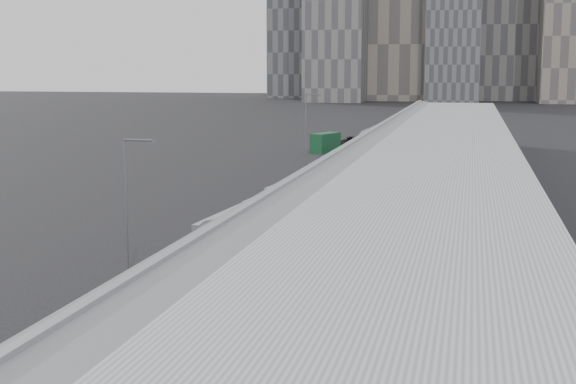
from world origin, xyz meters
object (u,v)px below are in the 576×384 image
(bus_3, at_px, (250,236))
(bus_6, at_px, (355,161))
(bus_4, at_px, (306,201))
(street_lamp_far, at_px, (307,125))
(street_lamp_near, at_px, (129,198))
(bus_5, at_px, (325,181))
(suv, at_px, (350,142))
(shipping_container, at_px, (325,143))
(bus_8, at_px, (378,141))
(bus_1, at_px, (65,384))
(bus_7, at_px, (367,150))
(bus_2, at_px, (196,288))

(bus_3, bearing_deg, bus_6, 93.93)
(bus_4, relative_size, street_lamp_far, 1.42)
(bus_3, height_order, street_lamp_near, street_lamp_near)
(bus_3, xyz_separation_m, street_lamp_near, (-5.64, -6.38, 3.33))
(bus_3, xyz_separation_m, bus_4, (0.76, 14.56, 0.03))
(bus_5, xyz_separation_m, bus_6, (0.63, 16.52, 0.09))
(street_lamp_near, relative_size, suv, 1.47)
(bus_4, bearing_deg, street_lamp_far, 107.09)
(bus_3, distance_m, shipping_container, 69.23)
(bus_4, relative_size, bus_8, 0.96)
(bus_1, relative_size, bus_8, 0.90)
(bus_1, bearing_deg, bus_4, 87.80)
(shipping_container, height_order, suv, shipping_container)
(bus_3, height_order, bus_4, bus_4)
(bus_1, xyz_separation_m, bus_7, (0.08, 82.65, 0.04))
(bus_5, distance_m, street_lamp_far, 24.18)
(bus_1, xyz_separation_m, bus_5, (-0.34, 53.01, -0.03))
(bus_7, relative_size, street_lamp_near, 1.53)
(bus_4, distance_m, suv, 63.74)
(bus_2, xyz_separation_m, bus_4, (0.12, 27.08, 0.11))
(bus_8, relative_size, suv, 2.39)
(bus_4, height_order, street_lamp_far, street_lamp_far)
(bus_5, height_order, shipping_container, bus_5)
(bus_5, bearing_deg, street_lamp_near, -104.36)
(bus_8, bearing_deg, bus_7, -87.27)
(bus_6, relative_size, bus_8, 0.94)
(bus_6, bearing_deg, bus_4, -85.75)
(bus_1, relative_size, bus_5, 1.01)
(bus_1, bearing_deg, street_lamp_far, 93.57)
(bus_1, xyz_separation_m, shipping_container, (-7.73, 94.22, -0.09))
(bus_2, xyz_separation_m, street_lamp_near, (-6.27, 6.13, 3.40))
(bus_5, distance_m, bus_8, 42.04)
(bus_3, relative_size, suv, 2.26)
(bus_5, relative_size, street_lamp_far, 1.32)
(street_lamp_near, bearing_deg, bus_5, 80.62)
(bus_4, bearing_deg, suv, 100.86)
(bus_3, bearing_deg, bus_1, -84.55)
(bus_7, height_order, bus_8, bus_8)
(street_lamp_far, bearing_deg, bus_4, -78.58)
(street_lamp_near, height_order, street_lamp_far, street_lamp_far)
(bus_6, bearing_deg, bus_3, -86.82)
(shipping_container, bearing_deg, bus_2, -64.29)
(bus_1, relative_size, bus_2, 1.01)
(bus_2, relative_size, bus_7, 0.96)
(bus_2, relative_size, bus_3, 0.95)
(bus_2, height_order, shipping_container, bus_2)
(bus_1, distance_m, bus_4, 39.95)
(bus_1, distance_m, bus_2, 12.87)
(bus_7, xyz_separation_m, shipping_container, (-7.81, 11.56, -0.13))
(street_lamp_near, height_order, suv, street_lamp_near)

